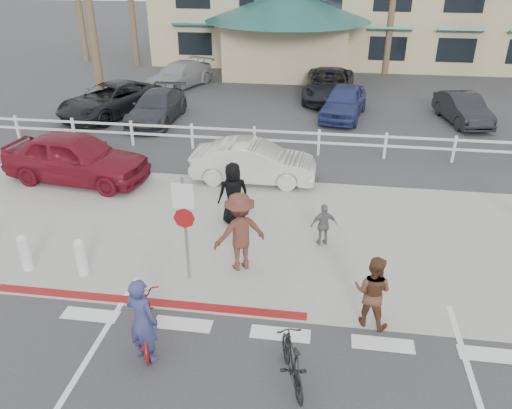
% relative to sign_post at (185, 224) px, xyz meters
% --- Properties ---
extents(ground, '(140.00, 140.00, 0.00)m').
position_rel_sign_post_xyz_m(ground, '(2.30, -2.20, -1.45)').
color(ground, '#333335').
extents(sidewalk_plaza, '(22.00, 7.00, 0.01)m').
position_rel_sign_post_xyz_m(sidewalk_plaza, '(2.30, 2.30, -1.44)').
color(sidewalk_plaza, gray).
rests_on(sidewalk_plaza, ground).
extents(cross_street, '(40.00, 5.00, 0.01)m').
position_rel_sign_post_xyz_m(cross_street, '(2.30, 6.30, -1.45)').
color(cross_street, '#333335').
rests_on(cross_street, ground).
extents(parking_lot, '(50.00, 16.00, 0.01)m').
position_rel_sign_post_xyz_m(parking_lot, '(2.30, 15.80, -1.45)').
color(parking_lot, '#333335').
rests_on(parking_lot, ground).
extents(curb_red, '(7.00, 0.25, 0.02)m').
position_rel_sign_post_xyz_m(curb_red, '(-0.70, -1.00, -1.44)').
color(curb_red, maroon).
rests_on(curb_red, ground).
extents(rail_fence, '(29.40, 0.16, 1.00)m').
position_rel_sign_post_xyz_m(rail_fence, '(2.80, 8.30, -0.95)').
color(rail_fence, silver).
rests_on(rail_fence, ground).
extents(sign_post, '(0.50, 0.10, 2.90)m').
position_rel_sign_post_xyz_m(sign_post, '(0.00, 0.00, 0.00)').
color(sign_post, gray).
rests_on(sign_post, ground).
extents(bollard_0, '(0.26, 0.26, 0.95)m').
position_rel_sign_post_xyz_m(bollard_0, '(-2.50, -0.20, -0.97)').
color(bollard_0, silver).
rests_on(bollard_0, ground).
extents(bollard_1, '(0.26, 0.26, 0.95)m').
position_rel_sign_post_xyz_m(bollard_1, '(-3.90, -0.20, -0.97)').
color(bollard_1, silver).
rests_on(bollard_1, ground).
extents(bike_red, '(1.17, 1.86, 0.92)m').
position_rel_sign_post_xyz_m(bike_red, '(-0.26, -2.14, -0.99)').
color(bike_red, maroon).
rests_on(bike_red, ground).
extents(rider_red, '(0.75, 0.62, 1.77)m').
position_rel_sign_post_xyz_m(rider_red, '(-0.12, -2.59, -0.57)').
color(rider_red, navy).
rests_on(rider_red, ground).
extents(bike_black, '(0.88, 1.59, 0.92)m').
position_rel_sign_post_xyz_m(bike_black, '(2.62, -2.75, -0.99)').
color(bike_black, black).
rests_on(bike_black, ground).
extents(rider_black, '(0.93, 0.83, 1.58)m').
position_rel_sign_post_xyz_m(rider_black, '(4.06, -0.98, -0.66)').
color(rider_black, brown).
rests_on(rider_black, ground).
extents(pedestrian_a, '(1.46, 1.28, 1.96)m').
position_rel_sign_post_xyz_m(pedestrian_a, '(1.10, 0.62, -0.47)').
color(pedestrian_a, '#592D21').
rests_on(pedestrian_a, ground).
extents(pedestrian_child, '(0.74, 0.48, 1.16)m').
position_rel_sign_post_xyz_m(pedestrian_child, '(3.04, 1.96, -0.87)').
color(pedestrian_child, slate).
rests_on(pedestrian_child, ground).
extents(pedestrian_b, '(1.01, 0.86, 1.75)m').
position_rel_sign_post_xyz_m(pedestrian_b, '(0.53, 2.86, -0.58)').
color(pedestrian_b, black).
rests_on(pedestrian_b, ground).
extents(car_white_sedan, '(4.06, 1.43, 1.34)m').
position_rel_sign_post_xyz_m(car_white_sedan, '(0.66, 5.68, -0.78)').
color(car_white_sedan, beige).
rests_on(car_white_sedan, ground).
extents(car_red_compact, '(4.98, 2.51, 1.63)m').
position_rel_sign_post_xyz_m(car_red_compact, '(-5.06, 4.88, -0.64)').
color(car_red_compact, maroon).
rests_on(car_red_compact, ground).
extents(lot_car_0, '(4.25, 5.75, 1.45)m').
position_rel_sign_post_xyz_m(lot_car_0, '(-6.90, 12.02, -0.72)').
color(lot_car_0, black).
rests_on(lot_car_0, ground).
extents(lot_car_1, '(1.84, 4.48, 1.30)m').
position_rel_sign_post_xyz_m(lot_car_1, '(-4.53, 11.45, -0.80)').
color(lot_car_1, '#2E3238').
rests_on(lot_car_1, ground).
extents(lot_car_2, '(2.41, 4.44, 1.43)m').
position_rel_sign_post_xyz_m(lot_car_2, '(3.65, 13.26, -0.73)').
color(lot_car_2, navy).
rests_on(lot_car_2, ground).
extents(lot_car_3, '(2.05, 4.03, 1.27)m').
position_rel_sign_post_xyz_m(lot_car_3, '(8.82, 13.21, -0.82)').
color(lot_car_3, black).
rests_on(lot_car_3, ground).
extents(lot_car_4, '(3.42, 4.96, 1.33)m').
position_rel_sign_post_xyz_m(lot_car_4, '(-5.30, 17.66, -0.78)').
color(lot_car_4, '#96989A').
rests_on(lot_car_4, ground).
extents(lot_car_5, '(2.60, 5.37, 1.47)m').
position_rel_sign_post_xyz_m(lot_car_5, '(2.94, 16.31, -0.71)').
color(lot_car_5, black).
rests_on(lot_car_5, ground).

